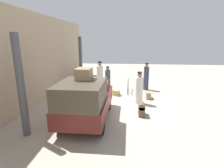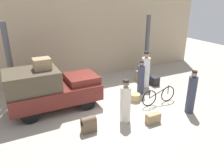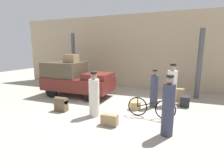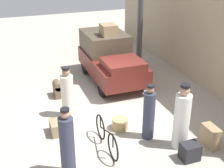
# 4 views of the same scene
# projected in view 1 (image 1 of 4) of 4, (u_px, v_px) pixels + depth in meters

# --- Properties ---
(ground_plane) EXTENTS (30.00, 30.00, 0.00)m
(ground_plane) POSITION_uv_depth(u_px,v_px,m) (115.00, 103.00, 9.06)
(ground_plane) COLOR #A89E8E
(station_building_facade) EXTENTS (16.00, 0.15, 4.50)m
(station_building_facade) POSITION_uv_depth(u_px,v_px,m) (36.00, 58.00, 8.88)
(station_building_facade) COLOR tan
(station_building_facade) RESTS_ON ground
(canopy_pillar_left) EXTENTS (0.24, 0.24, 3.40)m
(canopy_pillar_left) POSITION_uv_depth(u_px,v_px,m) (21.00, 87.00, 5.61)
(canopy_pillar_left) COLOR #4C4C51
(canopy_pillar_left) RESTS_ON ground
(canopy_pillar_right) EXTENTS (0.24, 0.24, 3.40)m
(canopy_pillar_right) POSITION_uv_depth(u_px,v_px,m) (81.00, 61.00, 12.53)
(canopy_pillar_right) COLOR #4C4C51
(canopy_pillar_right) RESTS_ON ground
(truck) EXTENTS (3.58, 1.70, 1.75)m
(truck) POSITION_uv_depth(u_px,v_px,m) (86.00, 99.00, 6.80)
(truck) COLOR black
(truck) RESTS_ON ground
(bicycle) EXTENTS (1.70, 0.04, 0.76)m
(bicycle) POSITION_uv_depth(u_px,v_px,m) (128.00, 86.00, 10.86)
(bicycle) COLOR black
(bicycle) RESTS_ON ground
(wicker_basket) EXTENTS (0.45, 0.45, 0.32)m
(wicker_basket) POSITION_uv_depth(u_px,v_px,m) (116.00, 93.00, 10.25)
(wicker_basket) COLOR tan
(wicker_basket) RESTS_ON ground
(porter_standing_middle) EXTENTS (0.32, 0.32, 1.60)m
(porter_standing_middle) POSITION_uv_depth(u_px,v_px,m) (108.00, 80.00, 10.80)
(porter_standing_middle) COLOR #33384C
(porter_standing_middle) RESTS_ON ground
(conductor_in_dark_uniform) EXTENTS (0.38, 0.38, 1.64)m
(conductor_in_dark_uniform) POSITION_uv_depth(u_px,v_px,m) (139.00, 89.00, 8.80)
(conductor_in_dark_uniform) COLOR silver
(conductor_in_dark_uniform) RESTS_ON ground
(porter_carrying_trunk) EXTENTS (0.34, 0.34, 1.75)m
(porter_carrying_trunk) POSITION_uv_depth(u_px,v_px,m) (146.00, 78.00, 11.26)
(porter_carrying_trunk) COLOR #33384C
(porter_carrying_trunk) RESTS_ON ground
(porter_lifting_near_truck) EXTENTS (0.42, 0.42, 1.82)m
(porter_lifting_near_truck) POSITION_uv_depth(u_px,v_px,m) (100.00, 76.00, 11.49)
(porter_lifting_near_truck) COLOR white
(porter_lifting_near_truck) RESTS_ON ground
(suitcase_black_upright) EXTENTS (0.51, 0.27, 0.57)m
(suitcase_black_upright) POSITION_uv_depth(u_px,v_px,m) (142.00, 109.00, 7.50)
(suitcase_black_upright) COLOR brown
(suitcase_black_upright) RESTS_ON ground
(suitcase_tan_flat) EXTENTS (0.37, 0.45, 0.45)m
(suitcase_tan_flat) POSITION_uv_depth(u_px,v_px,m) (102.00, 83.00, 12.18)
(suitcase_tan_flat) COLOR #232328
(suitcase_tan_flat) RESTS_ON ground
(trunk_wicker_pale) EXTENTS (0.54, 0.25, 0.37)m
(trunk_wicker_pale) POSITION_uv_depth(u_px,v_px,m) (148.00, 95.00, 9.70)
(trunk_wicker_pale) COLOR #937A56
(trunk_wicker_pale) RESTS_ON ground
(trunk_large_brown) EXTENTS (0.55, 0.29, 0.59)m
(trunk_large_brown) POSITION_uv_depth(u_px,v_px,m) (90.00, 83.00, 11.95)
(trunk_large_brown) COLOR #937A56
(trunk_large_brown) RESTS_ON ground
(trunk_on_truck_roof) EXTENTS (0.63, 0.54, 0.42)m
(trunk_on_truck_roof) POSITION_uv_depth(u_px,v_px,m) (84.00, 74.00, 6.39)
(trunk_on_truck_roof) COLOR #937A56
(trunk_on_truck_roof) RESTS_ON truck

